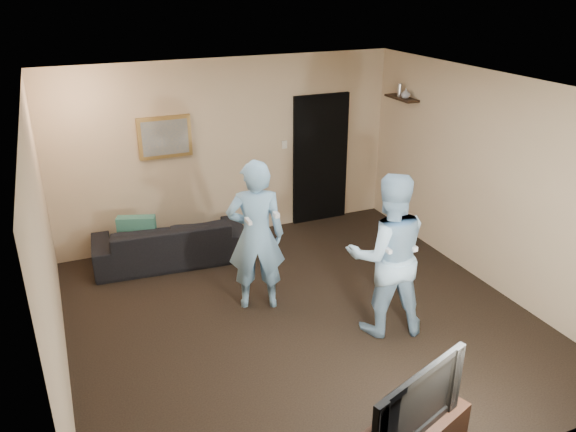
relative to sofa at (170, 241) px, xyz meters
name	(u,v)px	position (x,y,z in m)	size (l,w,h in m)	color
ground	(300,317)	(1.04, -1.97, -0.29)	(5.00, 5.00, 0.00)	black
ceiling	(303,89)	(1.04, -1.97, 2.31)	(5.00, 5.00, 0.04)	silver
wall_back	(229,151)	(1.04, 0.53, 1.01)	(5.00, 0.04, 2.60)	tan
wall_front	(455,344)	(1.04, -4.47, 1.01)	(5.00, 0.04, 2.60)	tan
wall_left	(47,256)	(-1.46, -1.97, 1.01)	(0.04, 5.00, 2.60)	tan
wall_right	(488,181)	(3.54, -1.97, 1.01)	(0.04, 5.00, 2.60)	tan
sofa	(170,241)	(0.00, 0.00, 0.00)	(2.02, 0.79, 0.59)	black
throw_pillow	(137,234)	(-0.42, 0.00, 0.19)	(0.49, 0.16, 0.49)	#1B5349
painting_frame	(165,137)	(0.14, 0.51, 1.31)	(0.72, 0.05, 0.57)	olive
painting_canvas	(165,138)	(0.14, 0.48, 1.31)	(0.62, 0.01, 0.47)	slate
doorway	(320,159)	(2.49, 0.50, 0.71)	(0.90, 0.06, 2.00)	black
light_switch	(284,145)	(1.89, 0.51, 1.01)	(0.08, 0.02, 0.12)	silver
wall_shelf	(402,98)	(3.43, -0.17, 1.70)	(0.20, 0.60, 0.03)	black
shelf_vase	(406,93)	(3.43, -0.26, 1.78)	(0.13, 0.13, 0.14)	#B7B7BC
shelf_figurine	(400,90)	(3.43, -0.10, 1.80)	(0.06, 0.06, 0.18)	#BDBDC1
television	(407,398)	(0.84, -4.29, 0.47)	(1.02, 0.13, 0.59)	black
wii_player_left	(256,236)	(0.69, -1.51, 0.60)	(0.76, 0.61, 1.80)	#77A7CE
wii_player_right	(387,255)	(1.79, -2.51, 0.61)	(1.04, 0.91, 1.81)	#9BC4E2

